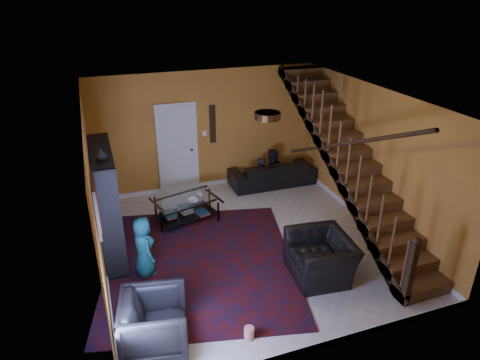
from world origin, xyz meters
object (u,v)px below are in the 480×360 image
object	(u,v)px
armchair_left	(155,323)
coffee_table	(186,208)
sofa	(272,173)
armchair_right	(321,257)
bookshelf	(108,205)

from	to	relation	value
armchair_left	coffee_table	world-z (taller)	armchair_left
sofa	armchair_right	xyz separation A→B (m)	(-0.68, -3.60, 0.06)
armchair_left	armchair_right	world-z (taller)	armchair_left
armchair_right	coffee_table	size ratio (longest dim) A/B	0.79
sofa	bookshelf	bearing A→B (deg)	24.00
bookshelf	sofa	xyz separation A→B (m)	(3.90, 1.70, -0.66)
bookshelf	armchair_right	world-z (taller)	bookshelf
sofa	armchair_right	distance (m)	3.66
armchair_right	bookshelf	bearing A→B (deg)	-114.84
bookshelf	coffee_table	xyz separation A→B (m)	(1.53, 0.68, -0.69)
armchair_left	bookshelf	bearing A→B (deg)	18.78
armchair_left	sofa	bearing A→B (deg)	-29.02
sofa	armchair_right	world-z (taller)	armchair_right
armchair_left	coffee_table	xyz separation A→B (m)	(1.17, 3.23, -0.13)
bookshelf	sofa	distance (m)	4.31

